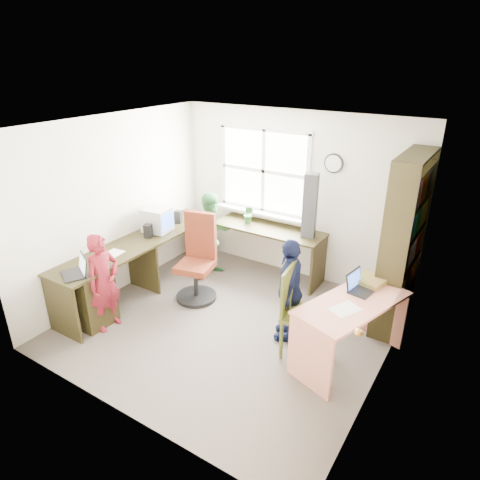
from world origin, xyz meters
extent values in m
cube|color=#4D443C|center=(0.00, 0.00, -0.01)|extent=(3.60, 3.40, 0.02)
cube|color=white|center=(0.00, 0.00, 2.41)|extent=(3.60, 3.40, 0.02)
cube|color=silver|center=(0.00, 1.71, 1.20)|extent=(3.60, 0.02, 2.40)
cube|color=silver|center=(0.00, -1.71, 1.20)|extent=(3.60, 0.02, 2.40)
cube|color=silver|center=(-1.81, 0.00, 1.20)|extent=(0.02, 3.40, 2.40)
cube|color=silver|center=(1.81, 0.00, 1.20)|extent=(0.02, 3.40, 2.40)
cube|color=white|center=(-0.50, 1.69, 1.50)|extent=(1.40, 0.01, 1.20)
cube|color=white|center=(-0.50, 1.68, 1.50)|extent=(1.48, 0.04, 1.28)
cube|color=#9B6D43|center=(1.79, -1.05, 1.00)|extent=(0.02, 0.82, 2.00)
sphere|color=gold|center=(1.75, -0.72, 1.00)|extent=(0.07, 0.07, 0.07)
cylinder|color=black|center=(0.55, 1.68, 1.75)|extent=(0.26, 0.03, 0.26)
cylinder|color=white|center=(0.55, 1.66, 1.75)|extent=(0.22, 0.01, 0.22)
cube|color=#2E2812|center=(-1.50, 0.10, 0.73)|extent=(0.60, 2.70, 0.03)
cube|color=#2E2812|center=(-0.25, 1.42, 0.73)|extent=(1.65, 0.56, 0.03)
cube|color=#2E2812|center=(-1.50, 0.10, 0.36)|extent=(0.56, 0.03, 0.72)
cube|color=#2E2812|center=(-1.50, -1.22, 0.36)|extent=(0.56, 0.03, 0.72)
cube|color=#2E2812|center=(-1.50, 1.42, 0.36)|extent=(0.56, 0.03, 0.72)
cube|color=#2E2812|center=(0.55, 1.42, 0.36)|extent=(0.03, 0.52, 0.72)
cube|color=#2E2812|center=(-1.50, -0.85, 0.36)|extent=(0.54, 0.45, 0.72)
cube|color=#E99174|center=(1.44, 0.14, 0.73)|extent=(0.96, 1.40, 0.03)
cube|color=#E99174|center=(1.25, -0.45, 0.36)|extent=(0.53, 0.20, 0.71)
cube|color=#E99174|center=(1.64, 0.73, 0.36)|extent=(0.53, 0.20, 0.71)
cube|color=#2E2812|center=(1.65, 0.68, 1.05)|extent=(0.30, 0.02, 2.10)
cube|color=#2E2812|center=(1.65, 1.68, 1.05)|extent=(0.30, 0.02, 2.10)
cube|color=#2E2812|center=(1.65, 1.18, 2.09)|extent=(0.30, 1.00, 0.02)
cube|color=#2E2812|center=(1.65, 1.18, 0.06)|extent=(0.30, 1.00, 0.02)
cube|color=#2E2812|center=(1.65, 1.18, 0.42)|extent=(0.30, 1.00, 0.02)
cube|color=#2E2812|center=(1.65, 1.18, 0.80)|extent=(0.30, 1.00, 0.02)
cube|color=#2E2812|center=(1.65, 1.18, 1.18)|extent=(0.30, 1.00, 0.02)
cube|color=#2E2812|center=(1.65, 1.18, 1.56)|extent=(0.30, 1.00, 0.02)
cube|color=#2E2812|center=(1.65, 1.18, 1.94)|extent=(0.30, 1.00, 0.02)
cube|color=#A71917|center=(1.65, 0.88, 0.21)|extent=(0.25, 0.28, 0.27)
cube|color=#174A8F|center=(1.65, 1.20, 0.21)|extent=(0.25, 0.30, 0.29)
cube|color=#1C772D|center=(1.65, 1.50, 0.22)|extent=(0.25, 0.26, 0.30)
cube|color=gold|center=(1.65, 0.88, 0.58)|extent=(0.25, 0.28, 0.30)
cube|color=#692F77|center=(1.65, 1.20, 0.59)|extent=(0.25, 0.30, 0.32)
cube|color=orange|center=(1.65, 1.50, 0.57)|extent=(0.25, 0.26, 0.29)
cube|color=black|center=(1.65, 0.88, 0.97)|extent=(0.25, 0.28, 0.32)
cube|color=beige|center=(1.65, 1.20, 0.95)|extent=(0.25, 0.30, 0.29)
cube|color=#A71917|center=(1.65, 1.50, 0.96)|extent=(0.25, 0.26, 0.30)
cube|color=#174A8F|center=(1.65, 0.88, 1.33)|extent=(0.25, 0.28, 0.29)
cube|color=#1C772D|center=(1.65, 1.20, 1.34)|extent=(0.25, 0.30, 0.30)
cube|color=gold|center=(1.65, 1.50, 1.35)|extent=(0.25, 0.26, 0.32)
cube|color=#692F77|center=(1.65, 0.88, 1.72)|extent=(0.25, 0.28, 0.30)
cube|color=orange|center=(1.65, 1.20, 1.73)|extent=(0.25, 0.30, 0.32)
cube|color=black|center=(1.65, 1.50, 1.71)|extent=(0.25, 0.26, 0.29)
cylinder|color=black|center=(-0.72, 0.28, 0.03)|extent=(0.66, 0.66, 0.05)
cylinder|color=black|center=(-0.72, 0.28, 0.25)|extent=(0.07, 0.07, 0.41)
cube|color=#602312|center=(-0.72, 0.28, 0.49)|extent=(0.54, 0.54, 0.09)
cube|color=#602312|center=(-0.77, 0.49, 0.86)|extent=(0.44, 0.17, 0.64)
cylinder|color=#4E561C|center=(0.82, -0.22, 0.24)|extent=(0.04, 0.04, 0.48)
cylinder|color=#4E561C|center=(1.20, -0.17, 0.24)|extent=(0.04, 0.04, 0.48)
cylinder|color=#4E561C|center=(0.78, 0.16, 0.24)|extent=(0.04, 0.04, 0.48)
cylinder|color=#4E561C|center=(1.16, 0.21, 0.24)|extent=(0.04, 0.04, 0.48)
cube|color=#4E561C|center=(0.99, -0.01, 0.49)|extent=(0.50, 0.50, 0.04)
cube|color=#4E561C|center=(0.79, -0.03, 0.76)|extent=(0.08, 0.42, 0.53)
cube|color=silver|center=(-1.51, 0.46, 0.76)|extent=(0.28, 0.23, 0.02)
cube|color=silver|center=(-1.51, 0.46, 0.93)|extent=(0.39, 0.36, 0.34)
cube|color=#3F72F2|center=(-1.33, 0.48, 0.93)|extent=(0.04, 0.28, 0.24)
cube|color=black|center=(-1.43, -1.04, 0.76)|extent=(0.40, 0.36, 0.02)
cube|color=black|center=(-1.38, -0.93, 0.87)|extent=(0.31, 0.20, 0.21)
cube|color=white|center=(-1.38, -0.94, 0.87)|extent=(0.27, 0.16, 0.17)
cube|color=black|center=(1.46, 0.39, 0.75)|extent=(0.27, 0.33, 0.02)
cube|color=black|center=(1.35, 0.41, 0.85)|extent=(0.10, 0.31, 0.20)
cube|color=#3F72F2|center=(1.35, 0.41, 0.85)|extent=(0.08, 0.27, 0.16)
cube|color=black|center=(-1.47, 0.23, 0.85)|extent=(0.12, 0.12, 0.19)
cube|color=black|center=(-1.49, 0.88, 0.84)|extent=(0.12, 0.12, 0.19)
cube|color=black|center=(0.36, 1.43, 1.20)|extent=(0.21, 0.19, 0.89)
cube|color=red|center=(1.47, 0.62, 0.77)|extent=(0.37, 0.37, 0.06)
cube|color=white|center=(-1.49, -0.41, 0.75)|extent=(0.23, 0.31, 0.00)
cube|color=white|center=(1.42, -0.05, 0.74)|extent=(0.31, 0.35, 0.00)
imported|color=#2B6C32|center=(-0.59, 1.42, 0.89)|extent=(0.16, 0.13, 0.27)
imported|color=maroon|center=(-1.23, -0.80, 0.61)|extent=(0.30, 0.45, 1.21)
imported|color=#2C6F38|center=(-0.94, 0.99, 0.63)|extent=(0.64, 0.73, 1.27)
imported|color=#131B3C|center=(0.70, 0.19, 0.62)|extent=(0.53, 0.79, 1.25)
camera|label=1|loc=(2.48, -3.65, 3.08)|focal=32.00mm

